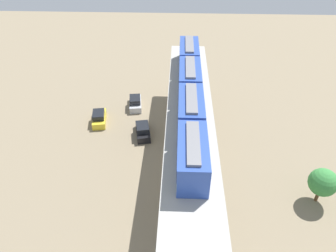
{
  "coord_description": "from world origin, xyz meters",
  "views": [
    {
      "loc": [
        1.28,
        29.72,
        27.24
      ],
      "look_at": [
        2.5,
        -0.61,
        4.58
      ],
      "focal_mm": 33.52,
      "sensor_mm": 36.0,
      "label": 1
    }
  ],
  "objects_px": {
    "parked_car_black": "(143,131)",
    "tree_near_viaduct": "(323,182)",
    "parked_car_silver": "(135,103)",
    "parked_car_yellow": "(99,118)",
    "train": "(190,94)"
  },
  "relations": [
    {
      "from": "parked_car_yellow",
      "to": "parked_car_black",
      "type": "height_order",
      "value": "same"
    },
    {
      "from": "parked_car_silver",
      "to": "parked_car_black",
      "type": "relative_size",
      "value": 0.99
    },
    {
      "from": "parked_car_silver",
      "to": "tree_near_viaduct",
      "type": "bearing_deg",
      "value": 133.41
    },
    {
      "from": "parked_car_yellow",
      "to": "train",
      "type": "bearing_deg",
      "value": 143.31
    },
    {
      "from": "train",
      "to": "parked_car_black",
      "type": "relative_size",
      "value": 6.15
    },
    {
      "from": "parked_car_black",
      "to": "train",
      "type": "bearing_deg",
      "value": 136.64
    },
    {
      "from": "parked_car_silver",
      "to": "parked_car_black",
      "type": "distance_m",
      "value": 7.38
    },
    {
      "from": "train",
      "to": "parked_car_yellow",
      "type": "relative_size",
      "value": 6.19
    },
    {
      "from": "parked_car_silver",
      "to": "parked_car_yellow",
      "type": "distance_m",
      "value": 6.45
    },
    {
      "from": "parked_car_black",
      "to": "tree_near_viaduct",
      "type": "xyz_separation_m",
      "value": [
        -20.22,
        10.84,
        2.08
      ]
    },
    {
      "from": "parked_car_silver",
      "to": "tree_near_viaduct",
      "type": "xyz_separation_m",
      "value": [
        -22.15,
        17.96,
        2.08
      ]
    },
    {
      "from": "train",
      "to": "parked_car_black",
      "type": "xyz_separation_m",
      "value": [
        6.15,
        -3.94,
        -8.43
      ]
    },
    {
      "from": "train",
      "to": "parked_car_yellow",
      "type": "height_order",
      "value": "train"
    },
    {
      "from": "train",
      "to": "tree_near_viaduct",
      "type": "relative_size",
      "value": 6.31
    },
    {
      "from": "parked_car_silver",
      "to": "parked_car_black",
      "type": "bearing_deg",
      "value": 97.63
    }
  ]
}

